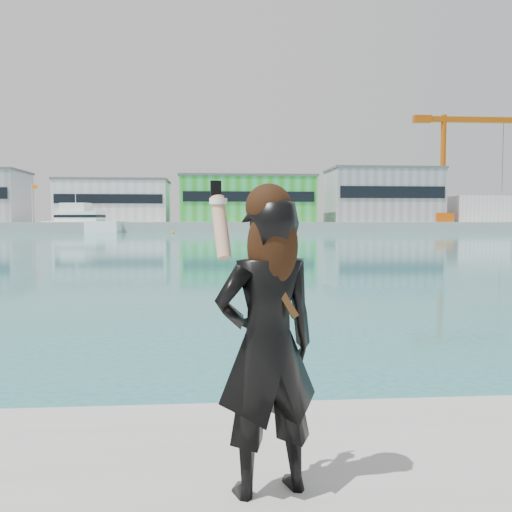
{
  "coord_description": "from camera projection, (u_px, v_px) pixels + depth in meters",
  "views": [
    {
      "loc": [
        -0.8,
        -3.45,
        2.25
      ],
      "look_at": [
        -0.5,
        0.19,
        2.02
      ],
      "focal_mm": 40.0,
      "sensor_mm": 36.0,
      "label": 1
    }
  ],
  "objects": [
    {
      "name": "far_quay",
      "position": [
        212.0,
        226.0,
        132.88
      ],
      "size": [
        320.0,
        40.0,
        2.0
      ],
      "primitive_type": "cube",
      "color": "#9E9E99",
      "rests_on": "ground"
    },
    {
      "name": "warehouse_white",
      "position": [
        114.0,
        201.0,
        128.69
      ],
      "size": [
        24.48,
        15.35,
        9.5
      ],
      "color": "silver",
      "rests_on": "far_quay"
    },
    {
      "name": "warehouse_green",
      "position": [
        247.0,
        199.0,
        131.15
      ],
      "size": [
        30.6,
        16.36,
        10.5
      ],
      "color": "green",
      "rests_on": "far_quay"
    },
    {
      "name": "warehouse_grey_right",
      "position": [
        382.0,
        195.0,
        133.74
      ],
      "size": [
        25.5,
        15.35,
        12.5
      ],
      "color": "gray",
      "rests_on": "far_quay"
    },
    {
      "name": "ancillary_shed",
      "position": [
        476.0,
        209.0,
        133.8
      ],
      "size": [
        12.0,
        10.0,
        6.0
      ],
      "primitive_type": "cube",
      "color": "silver",
      "rests_on": "far_quay"
    },
    {
      "name": "dock_crane",
      "position": [
        448.0,
        164.0,
        128.47
      ],
      "size": [
        23.0,
        4.0,
        24.0
      ],
      "color": "#D7570C",
      "rests_on": "far_quay"
    },
    {
      "name": "flagpole_left",
      "position": [
        33.0,
        201.0,
        120.44
      ],
      "size": [
        1.28,
        0.16,
        8.0
      ],
      "color": "silver",
      "rests_on": "far_quay"
    },
    {
      "name": "flagpole_right",
      "position": [
        313.0,
        201.0,
        125.42
      ],
      "size": [
        1.28,
        0.16,
        8.0
      ],
      "color": "silver",
      "rests_on": "far_quay"
    },
    {
      "name": "motor_yacht",
      "position": [
        82.0,
        221.0,
        113.44
      ],
      "size": [
        16.94,
        9.4,
        7.63
      ],
      "rotation": [
        0.0,
        0.0,
        -0.32
      ],
      "color": "white",
      "rests_on": "ground"
    },
    {
      "name": "buoy_far",
      "position": [
        173.0,
        233.0,
        101.48
      ],
      "size": [
        0.5,
        0.5,
        0.5
      ],
      "primitive_type": "sphere",
      "color": "#F5A70C",
      "rests_on": "ground"
    },
    {
      "name": "woman",
      "position": [
        267.0,
        337.0,
        2.99
      ],
      "size": [
        0.66,
        0.53,
        1.66
      ],
      "rotation": [
        0.0,
        0.0,
        3.45
      ],
      "color": "black",
      "rests_on": "near_quay"
    }
  ]
}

